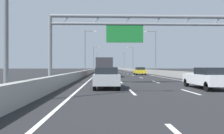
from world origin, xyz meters
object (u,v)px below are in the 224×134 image
object	(u,v)px
streetlamp_right_far	(132,57)
red_car	(116,68)
green_car	(104,69)
streetlamp_left_distant	(97,60)
streetlamp_right_mid	(154,49)
yellow_car	(140,71)
silver_car	(106,78)
sign_gantry	(140,31)
orange_car	(114,69)
streetlamp_right_distant	(124,60)
streetlamp_left_far	(94,57)
white_car	(208,78)
box_truck	(104,66)
streetlamp_left_mid	(86,49)

from	to	relation	value
streetlamp_right_far	red_car	bearing A→B (deg)	94.45
green_car	streetlamp_left_distant	bearing A→B (deg)	112.07
streetlamp_right_mid	streetlamp_right_far	bearing A→B (deg)	90.00
streetlamp_right_mid	yellow_car	xyz separation A→B (m)	(-3.92, -4.09, -4.63)
silver_car	sign_gantry	bearing A→B (deg)	51.74
streetlamp_right_far	streetlamp_left_distant	bearing A→B (deg)	111.45
orange_car	red_car	size ratio (longest dim) A/B	1.04
streetlamp_right_distant	yellow_car	size ratio (longest dim) A/B	2.25
streetlamp_right_far	orange_car	bearing A→B (deg)	-145.70
streetlamp_right_mid	streetlamp_left_distant	xyz separation A→B (m)	(-14.93, 76.01, 0.00)
streetlamp_left_far	white_car	size ratio (longest dim) A/B	2.05
streetlamp_left_far	box_truck	world-z (taller)	streetlamp_left_far
streetlamp_right_distant	white_car	bearing A→B (deg)	-91.93
sign_gantry	green_car	world-z (taller)	sign_gantry
streetlamp_right_distant	silver_car	bearing A→B (deg)	-95.75
streetlamp_left_far	silver_car	xyz separation A→B (m)	(4.11, -69.45, -4.63)
streetlamp_left_far	streetlamp_left_distant	bearing A→B (deg)	90.00
streetlamp_left_distant	red_car	bearing A→B (deg)	47.24
silver_car	green_car	xyz separation A→B (m)	(-0.29, 98.02, -0.02)
streetlamp_left_far	white_car	world-z (taller)	streetlamp_left_far
sign_gantry	streetlamp_right_far	size ratio (longest dim) A/B	1.81
sign_gantry	silver_car	xyz separation A→B (m)	(-3.15, -3.99, -4.11)
streetlamp_left_mid	streetlamp_right_distant	world-z (taller)	same
silver_car	yellow_car	size ratio (longest dim) A/B	1.09
box_truck	green_car	bearing A→B (deg)	90.10
white_car	yellow_car	bearing A→B (deg)	90.54
streetlamp_right_far	streetlamp_right_distant	size ratio (longest dim) A/B	1.00
streetlamp_left_mid	white_car	xyz separation A→B (m)	(11.28, -32.27, -4.62)
sign_gantry	streetlamp_right_distant	xyz separation A→B (m)	(7.67, 103.46, 0.52)
streetlamp_right_far	white_car	bearing A→B (deg)	-92.97
streetlamp_left_far	streetlamp_right_far	bearing A→B (deg)	0.00
green_car	streetlamp_left_far	bearing A→B (deg)	-97.62
silver_car	green_car	size ratio (longest dim) A/B	1.06
streetlamp_left_mid	white_car	size ratio (longest dim) A/B	2.05
streetlamp_left_mid	sign_gantry	bearing A→B (deg)	-75.19
red_car	silver_car	bearing A→B (deg)	-93.32
streetlamp_right_mid	white_car	distance (m)	32.80
yellow_car	box_truck	distance (m)	10.71
streetlamp_right_distant	streetlamp_right_far	bearing A→B (deg)	-90.00
streetlamp_left_far	streetlamp_right_far	distance (m)	14.93
streetlamp_right_far	green_car	world-z (taller)	streetlamp_right_far
streetlamp_right_far	silver_car	size ratio (longest dim) A/B	2.06
white_car	red_car	bearing A→B (deg)	90.11
streetlamp_left_distant	orange_car	world-z (taller)	streetlamp_left_distant
orange_car	box_truck	world-z (taller)	box_truck
red_car	streetlamp_right_distant	bearing A→B (deg)	-71.96
streetlamp_left_mid	streetlamp_left_far	distance (m)	38.01
sign_gantry	silver_car	bearing A→B (deg)	-128.26
streetlamp_left_far	orange_car	xyz separation A→B (m)	(7.54, -5.05, -4.62)
streetlamp_right_mid	streetlamp_left_distant	distance (m)	77.47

